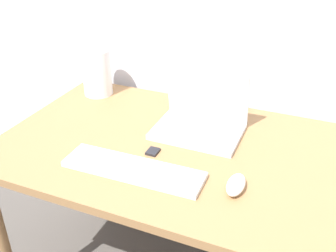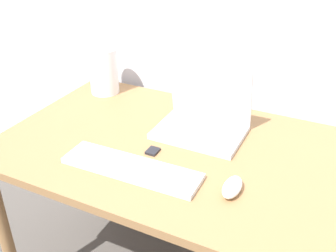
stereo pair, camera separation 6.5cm
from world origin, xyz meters
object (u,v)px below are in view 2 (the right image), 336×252
object	(u,v)px
laptop	(203,118)
mouse	(232,187)
vase	(103,62)
mp3_player	(153,151)
keyboard	(131,168)

from	to	relation	value
laptop	mouse	bearing A→B (deg)	-54.88
laptop	vase	xyz separation A→B (m)	(-0.53, 0.14, 0.09)
laptop	mp3_player	world-z (taller)	laptop
mouse	vase	distance (m)	0.88
mouse	vase	bearing A→B (deg)	149.49
keyboard	mouse	bearing A→B (deg)	6.35
laptop	mp3_player	bearing A→B (deg)	-114.76
keyboard	mp3_player	world-z (taller)	keyboard
vase	mouse	bearing A→B (deg)	-30.51
keyboard	mp3_player	distance (m)	0.13
mouse	vase	size ratio (longest dim) A/B	0.37
laptop	keyboard	world-z (taller)	laptop
keyboard	mouse	world-z (taller)	mouse
mp3_player	keyboard	bearing A→B (deg)	-95.09
mp3_player	laptop	bearing A→B (deg)	65.24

